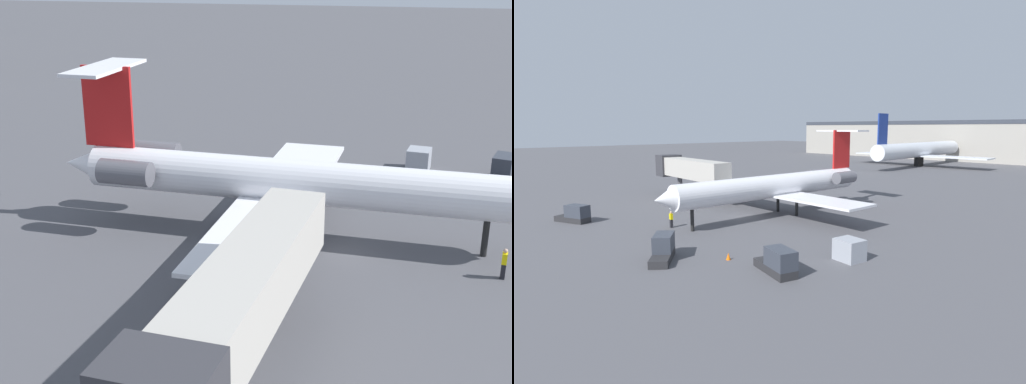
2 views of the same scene
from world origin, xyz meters
The scene contains 6 objects.
ground_plane centered at (0.00, 0.00, -0.05)m, with size 400.00×400.00×0.10m, color #4C4C51.
regional_jet centered at (1.11, 3.88, 3.53)m, with size 23.26×29.85×9.75m.
jet_bridge centered at (-15.92, 1.93, 4.29)m, with size 16.56×3.88×5.97m.
ground_crew_marshaller centered at (-1.87, -8.73, 0.86)m, with size 0.43×0.31×1.69m.
baggage_tug_trailing centered at (15.27, -10.14, 0.84)m, with size 4.22×2.34×1.90m.
cargo_container_uld centered at (16.75, -4.01, 0.83)m, with size 2.23×1.97×1.66m.
Camera 1 is at (-36.09, -3.92, 16.00)m, focal length 47.57 mm.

